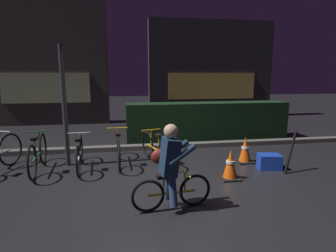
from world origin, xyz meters
TOP-DOWN VIEW (x-y plane):
  - ground_plane at (0.00, 0.00)m, footprint 40.00×40.00m
  - sidewalk_curb at (0.00, 2.20)m, footprint 12.00×0.24m
  - hedge_row at (1.80, 3.10)m, footprint 4.80×0.70m
  - storefront_left at (-3.48, 6.50)m, footprint 4.52×0.54m
  - storefront_right at (3.19, 7.20)m, footprint 5.49×0.54m
  - street_post at (-1.86, 1.20)m, footprint 0.10×0.10m
  - parked_bike_left_mid at (-2.37, 0.91)m, footprint 0.46×1.67m
  - parked_bike_center_left at (-1.58, 0.91)m, footprint 0.46×1.54m
  - parked_bike_center_right at (-0.80, 1.11)m, footprint 0.46×1.64m
  - parked_bike_right_mid at (0.01, 1.06)m, footprint 0.56×1.46m
  - traffic_cone_near at (1.25, -0.10)m, footprint 0.36×0.36m
  - traffic_cone_far at (1.95, 0.79)m, footprint 0.36×0.36m
  - blue_crate at (2.26, 0.30)m, footprint 0.49×0.40m
  - cyclist at (-0.04, -1.06)m, footprint 1.18×0.50m
  - closed_umbrella at (2.55, 0.05)m, footprint 0.33×0.23m

SIDE VIEW (x-z plane):
  - ground_plane at x=0.00m, z-range 0.00..0.00m
  - sidewalk_curb at x=0.00m, z-range 0.00..0.12m
  - blue_crate at x=2.26m, z-range 0.00..0.30m
  - traffic_cone_near at x=1.25m, z-range -0.01..0.55m
  - traffic_cone_far at x=1.95m, z-range -0.01..0.56m
  - parked_bike_right_mid at x=0.01m, z-range -0.03..0.67m
  - parked_bike_center_left at x=-1.58m, z-range -0.03..0.68m
  - parked_bike_center_right at x=-0.80m, z-range -0.03..0.72m
  - parked_bike_left_mid at x=-2.37m, z-range -0.04..0.73m
  - closed_umbrella at x=2.55m, z-range 0.00..0.81m
  - hedge_row at x=1.80m, z-range 0.00..1.09m
  - cyclist at x=-0.04m, z-range 0.01..1.25m
  - street_post at x=-1.86m, z-range 0.00..2.51m
  - storefront_right at x=3.19m, z-range -0.01..4.18m
  - storefront_left at x=-3.48m, z-range -0.01..4.53m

